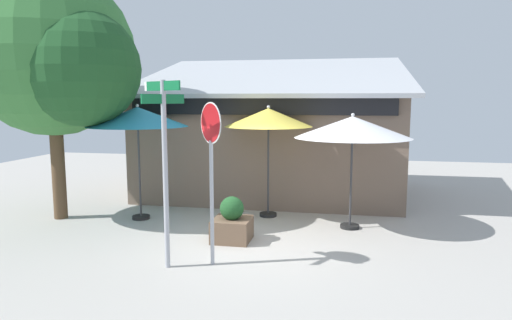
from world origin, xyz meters
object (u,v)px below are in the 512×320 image
object	(u,v)px
street_sign_post	(165,156)
shade_tree	(58,57)
patio_umbrella_ivory_right	(353,128)
patio_umbrella_teal_left	(138,117)
patio_umbrella_mustard_center	(268,118)
stop_sign	(211,154)
sidewalk_planter	(232,223)

from	to	relation	value
street_sign_post	shade_tree	world-z (taller)	shade_tree
patio_umbrella_ivory_right	shade_tree	size ratio (longest dim) A/B	0.44
patio_umbrella_teal_left	patio_umbrella_mustard_center	xyz separation A→B (m)	(3.09, 0.86, -0.03)
street_sign_post	stop_sign	xyz separation A→B (m)	(0.75, 0.29, 0.01)
shade_tree	street_sign_post	bearing A→B (deg)	-34.72
patio_umbrella_mustard_center	patio_umbrella_ivory_right	bearing A→B (deg)	-19.17
patio_umbrella_ivory_right	sidewalk_planter	world-z (taller)	patio_umbrella_ivory_right
patio_umbrella_teal_left	shade_tree	world-z (taller)	shade_tree
patio_umbrella_ivory_right	patio_umbrella_mustard_center	bearing A→B (deg)	160.83
patio_umbrella_mustard_center	sidewalk_planter	bearing A→B (deg)	-101.20
patio_umbrella_ivory_right	shade_tree	bearing A→B (deg)	-175.32
street_sign_post	shade_tree	xyz separation A→B (m)	(-3.67, 2.54, 1.96)
stop_sign	sidewalk_planter	xyz separation A→B (m)	(0.02, 1.40, -1.64)
stop_sign	patio_umbrella_mustard_center	size ratio (longest dim) A/B	1.04
shade_tree	patio_umbrella_ivory_right	bearing A→B (deg)	4.68
shade_tree	sidewalk_planter	bearing A→B (deg)	-10.91
street_sign_post	shade_tree	size ratio (longest dim) A/B	0.54
sidewalk_planter	patio_umbrella_ivory_right	bearing A→B (deg)	29.93
patio_umbrella_ivory_right	sidewalk_planter	xyz separation A→B (m)	(-2.47, -1.42, -1.96)
patio_umbrella_teal_left	shade_tree	bearing A→B (deg)	-166.74
stop_sign	shade_tree	xyz separation A→B (m)	(-4.42, 2.25, 1.95)
stop_sign	patio_umbrella_ivory_right	world-z (taller)	stop_sign
patio_umbrella_mustard_center	patio_umbrella_ivory_right	distance (m)	2.17
sidewalk_planter	shade_tree	bearing A→B (deg)	169.09
patio_umbrella_teal_left	sidewalk_planter	bearing A→B (deg)	-25.53
patio_umbrella_teal_left	patio_umbrella_mustard_center	world-z (taller)	patio_umbrella_teal_left
patio_umbrella_ivory_right	shade_tree	distance (m)	7.12
patio_umbrella_teal_left	patio_umbrella_ivory_right	distance (m)	5.14
patio_umbrella_ivory_right	street_sign_post	bearing A→B (deg)	-136.14
street_sign_post	sidewalk_planter	bearing A→B (deg)	65.55
patio_umbrella_mustard_center	shade_tree	bearing A→B (deg)	-165.28
shade_tree	sidewalk_planter	size ratio (longest dim) A/B	6.36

